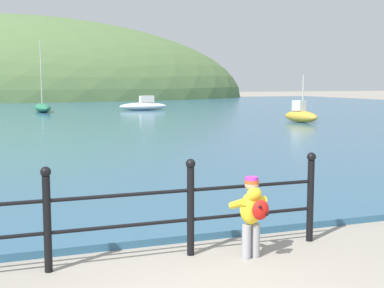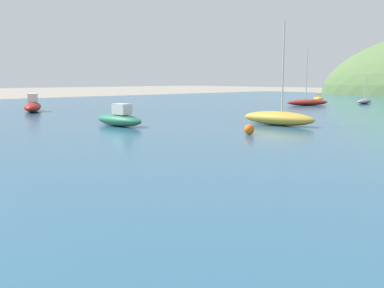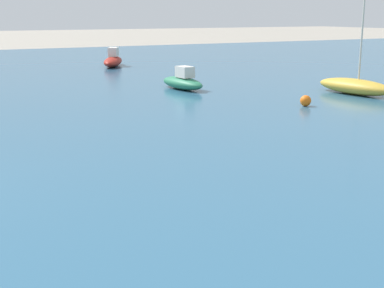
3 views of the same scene
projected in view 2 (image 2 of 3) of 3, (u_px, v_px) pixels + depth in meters
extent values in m
ellipsoid|color=gold|center=(318.00, 99.00, 42.38)|extent=(2.37, 3.13, 0.40)
cube|color=silver|center=(318.00, 95.00, 42.55)|extent=(0.86, 1.00, 0.36)
ellipsoid|color=gold|center=(278.00, 118.00, 19.95)|extent=(3.60, 1.41, 0.62)
cylinder|color=beige|center=(283.00, 67.00, 19.52)|extent=(0.07, 0.07, 3.86)
ellipsoid|color=gray|center=(364.00, 101.00, 37.08)|extent=(1.18, 2.52, 0.41)
cylinder|color=beige|center=(366.00, 87.00, 37.01)|extent=(0.07, 0.07, 1.94)
ellipsoid|color=maroon|center=(33.00, 107.00, 28.16)|extent=(3.62, 2.58, 0.59)
cube|color=silver|center=(33.00, 98.00, 28.33)|extent=(1.14, 0.95, 0.53)
ellipsoid|color=maroon|center=(308.00, 102.00, 34.87)|extent=(2.49, 3.71, 0.46)
cylinder|color=beige|center=(307.00, 74.00, 34.49)|extent=(0.07, 0.07, 3.92)
ellipsoid|color=#287551|center=(119.00, 120.00, 19.63)|extent=(2.87, 1.13, 0.52)
cube|color=silver|center=(122.00, 109.00, 19.42)|extent=(0.82, 0.57, 0.46)
sphere|color=orange|center=(249.00, 129.00, 16.60)|extent=(0.38, 0.38, 0.38)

